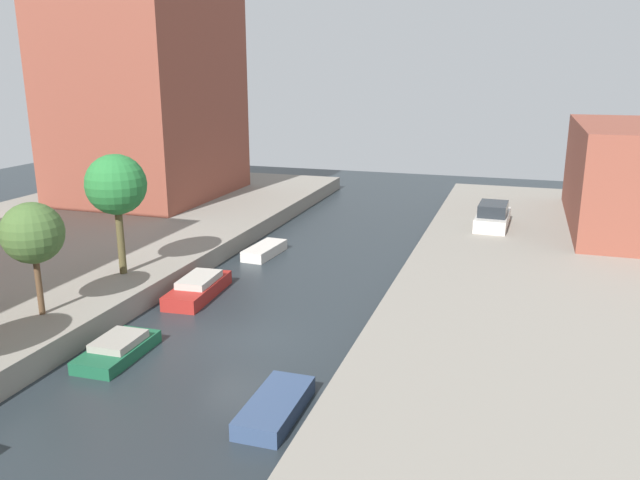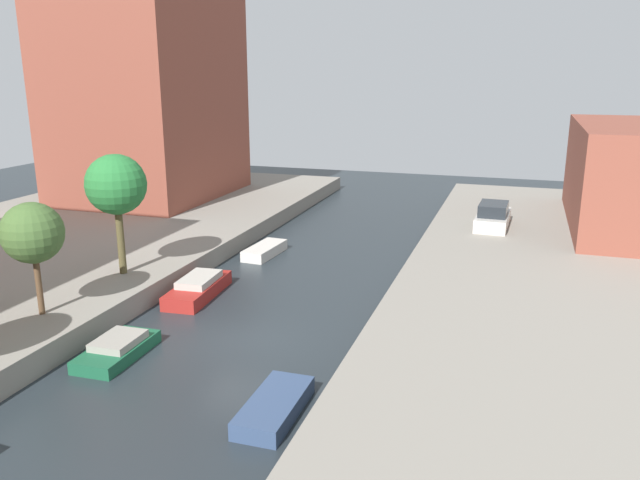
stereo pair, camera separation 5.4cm
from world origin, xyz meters
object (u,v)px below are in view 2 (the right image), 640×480
street_tree_2 (32,233)px  street_tree_3 (116,185)px  moored_boat_left_3 (198,288)px  moored_boat_right_2 (274,407)px  moored_boat_left_4 (265,250)px  apartment_tower_far (145,56)px  parked_car (493,217)px  moored_boat_left_2 (117,349)px

street_tree_2 → street_tree_3: street_tree_3 is taller
street_tree_2 → moored_boat_left_3: 7.89m
street_tree_3 → moored_boat_right_2: street_tree_3 is taller
moored_boat_left_4 → moored_boat_right_2: 16.96m
apartment_tower_far → moored_boat_left_4: (12.65, -8.97, -10.76)m
parked_car → moored_boat_left_4: (-11.98, -6.71, -1.32)m
apartment_tower_far → moored_boat_left_3: (12.30, -15.98, -10.65)m
street_tree_2 → moored_boat_left_4: bearing=73.7°
street_tree_3 → moored_boat_left_4: street_tree_3 is taller
street_tree_2 → moored_boat_right_2: (10.66, -2.52, -3.93)m
moored_boat_left_3 → street_tree_3: bearing=-168.4°
moored_boat_right_2 → street_tree_3: bearing=143.8°
street_tree_3 → moored_boat_left_2: 8.44m
moored_boat_left_4 → moored_boat_right_2: (6.85, -15.52, -0.01)m
street_tree_2 → street_tree_3: (0.00, 5.27, 0.91)m
parked_car → moored_boat_left_3: 18.50m
moored_boat_left_3 → moored_boat_right_2: bearing=-49.7°
apartment_tower_far → moored_boat_left_2: size_ratio=5.82×
moored_boat_left_2 → moored_boat_left_4: moored_boat_left_2 is taller
apartment_tower_far → parked_car: 26.47m
street_tree_3 → street_tree_2: bearing=-90.0°
apartment_tower_far → moored_boat_right_2: size_ratio=5.87×
apartment_tower_far → street_tree_3: 19.80m
moored_boat_left_4 → moored_boat_right_2: bearing=-66.2°
moored_boat_left_3 → moored_boat_right_2: moored_boat_left_3 is taller
apartment_tower_far → parked_car: (24.63, -2.25, -9.43)m
apartment_tower_far → street_tree_3: apartment_tower_far is taller
parked_car → moored_boat_left_4: size_ratio=1.33×
street_tree_2 → apartment_tower_far: bearing=111.9°
street_tree_3 → moored_boat_left_3: bearing=11.6°
moored_boat_left_3 → moored_boat_right_2: size_ratio=1.31×
street_tree_3 → moored_boat_left_2: size_ratio=1.60×
moored_boat_left_2 → moored_boat_left_4: size_ratio=1.01×
moored_boat_left_2 → moored_boat_left_3: 6.57m
apartment_tower_far → street_tree_2: (8.84, -21.96, -6.84)m
apartment_tower_far → moored_boat_left_3: 22.80m
street_tree_2 → moored_boat_left_4: 14.10m
parked_car → moored_boat_right_2: 22.86m
apartment_tower_far → street_tree_2: bearing=-68.1°
moored_boat_left_2 → apartment_tower_far: bearing=119.2°
parked_car → moored_boat_left_3: bearing=-131.9°
street_tree_2 → parked_car: street_tree_2 is taller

